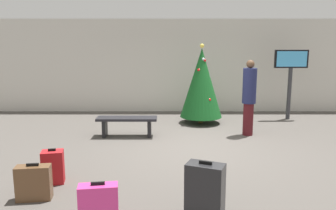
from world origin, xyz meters
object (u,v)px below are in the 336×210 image
Objects in this scene: holiday_tree at (200,83)px; suitcase_2 at (32,183)px; waiting_bench at (126,122)px; flight_info_kiosk at (289,70)px; suitcase_0 at (52,167)px; traveller_0 at (248,96)px; suitcase_3 at (97,204)px; suitcase_1 at (204,192)px.

suitcase_2 is at bearing -120.78° from holiday_tree.
flight_info_kiosk is at bearing 22.93° from waiting_bench.
suitcase_0 is 0.61m from suitcase_2.
suitcase_2 is (-3.97, -3.59, -0.73)m from traveller_0.
flight_info_kiosk reaches higher than traveller_0.
flight_info_kiosk is (2.70, 0.53, 0.31)m from holiday_tree.
suitcase_0 is at bearing -142.48° from traveller_0.
holiday_tree is 1.54× the size of waiting_bench.
suitcase_3 is at bearing -51.87° from suitcase_0.
traveller_0 is at bearing -131.85° from flight_info_kiosk.
suitcase_0 is 1.63m from suitcase_3.
suitcase_0 is (-3.89, -2.98, -0.72)m from traveller_0.
traveller_0 is 3.19× the size of suitcase_0.
holiday_tree is at bearing 36.35° from waiting_bench.
traveller_0 is at bearing 42.13° from suitcase_2.
suitcase_0 reaches higher than waiting_bench.
traveller_0 is 5.40m from suitcase_2.
suitcase_3 is (-2.88, -4.26, -0.73)m from traveller_0.
suitcase_1 is (-3.16, -5.98, -1.10)m from flight_info_kiosk.
suitcase_3 is at bearing -88.25° from waiting_bench.
suitcase_2 reaches higher than waiting_bench.
suitcase_1 is 1.42× the size of suitcase_3.
holiday_tree is at bearing 71.82° from suitcase_3.
flight_info_kiosk is at bearing 53.42° from suitcase_3.
suitcase_0 is (-0.88, -2.85, -0.09)m from waiting_bench.
suitcase_2 is at bearing 148.15° from suitcase_3.
holiday_tree is 1.09× the size of flight_info_kiosk.
traveller_0 reaches higher than suitcase_0.
traveller_0 is at bearing 55.94° from suitcase_3.
suitcase_2 is 1.28m from suitcase_3.
suitcase_3 is (-1.36, -0.12, -0.12)m from suitcase_1.
suitcase_3 is at bearing -31.85° from suitcase_2.
waiting_bench is at bearing -157.07° from flight_info_kiosk.
suitcase_3 is (0.13, -4.13, -0.10)m from waiting_bench.
holiday_tree is at bearing 59.22° from suitcase_2.
holiday_tree is 4.06× the size of suitcase_2.
flight_info_kiosk is 7.43m from suitcase_0.
traveller_0 reaches higher than suitcase_3.
suitcase_1 is at bearing -69.64° from waiting_bench.
suitcase_0 is at bearing -123.45° from holiday_tree.
holiday_tree is 1.21× the size of traveller_0.
traveller_0 is (3.01, 0.13, 0.63)m from waiting_bench.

